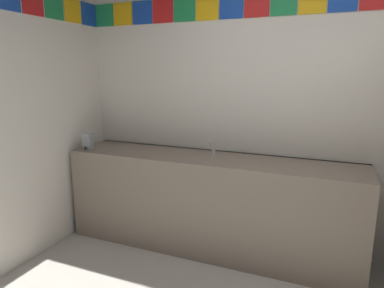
% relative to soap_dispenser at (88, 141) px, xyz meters
% --- Properties ---
extents(wall_back, '(4.41, 0.09, 2.67)m').
position_rel_soap_dispenser_xyz_m(wall_back, '(2.04, 0.48, 0.41)').
color(wall_back, silver).
rests_on(wall_back, ground_plane).
extents(vanity_counter, '(2.59, 0.56, 0.85)m').
position_rel_soap_dispenser_xyz_m(vanity_counter, '(1.18, 0.16, -0.50)').
color(vanity_counter, gray).
rests_on(vanity_counter, ground_plane).
extents(faucet_center, '(0.04, 0.10, 0.14)m').
position_rel_soap_dispenser_xyz_m(faucet_center, '(1.18, 0.25, -0.03)').
color(faucet_center, silver).
rests_on(faucet_center, vanity_counter).
extents(soap_dispenser, '(0.09, 0.09, 0.16)m').
position_rel_soap_dispenser_xyz_m(soap_dispenser, '(0.00, 0.00, 0.00)').
color(soap_dispenser, gray).
rests_on(soap_dispenser, vanity_counter).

